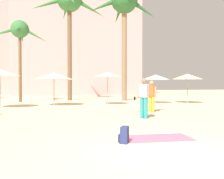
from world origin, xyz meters
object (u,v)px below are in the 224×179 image
Objects in this scene: palm_tree_far_left at (69,5)px; cafe_umbrella_4 at (108,75)px; palm_tree_left at (20,33)px; cafe_umbrella_5 at (156,77)px; cafe_umbrella_2 at (54,76)px; beach_towel at (158,138)px; cafe_umbrella_0 at (187,77)px; person_far_right at (144,96)px; palm_tree_center at (124,6)px; person_mid_right at (151,95)px; cafe_umbrella_3 at (0,73)px; backpack at (124,135)px.

cafe_umbrella_4 is (2.16, -6.14, -6.87)m from palm_tree_far_left.
cafe_umbrella_5 is at bearing -24.96° from palm_tree_left.
cafe_umbrella_2 is 1.50× the size of beach_towel.
cafe_umbrella_0 is 0.88× the size of cafe_umbrella_2.
palm_tree_left reaches higher than person_far_right.
palm_tree_center is 18.63m from beach_towel.
cafe_umbrella_2 reaches higher than beach_towel.
palm_tree_center is 4.07× the size of person_mid_right.
cafe_umbrella_0 is at bearing 0.67° from cafe_umbrella_3.
cafe_umbrella_5 is (3.98, 0.08, -0.16)m from cafe_umbrella_4.
cafe_umbrella_3 is at bearing -166.66° from cafe_umbrella_2.
palm_tree_far_left is 1.01× the size of palm_tree_center.
palm_tree_center reaches higher than person_far_right.
cafe_umbrella_5 is (1.14, -4.35, -6.88)m from palm_tree_center.
cafe_umbrella_4 is at bearing -37.26° from palm_tree_left.
cafe_umbrella_0 is at bearing -22.54° from palm_tree_left.
palm_tree_left is 3.09× the size of cafe_umbrella_5.
cafe_umbrella_5 is at bearing 168.34° from cafe_umbrella_0.
palm_tree_center is at bearing 74.35° from beach_towel.
palm_tree_left is 6.73m from cafe_umbrella_3.
backpack is at bearing -119.65° from cafe_umbrella_5.
cafe_umbrella_0 reaches higher than cafe_umbrella_5.
cafe_umbrella_2 is at bearing 104.64° from person_mid_right.
palm_tree_center is 4.44× the size of cafe_umbrella_4.
backpack is at bearing -166.01° from beach_towel.
beach_towel is (2.31, -11.50, -2.10)m from cafe_umbrella_2.
palm_tree_far_left is 12.92m from cafe_umbrella_0.
palm_tree_left is 2.60× the size of cafe_umbrella_2.
cafe_umbrella_4 is at bearing 82.07° from beach_towel.
person_far_right is (-4.35, -7.65, -1.12)m from cafe_umbrella_5.
person_mid_right is at bearing -53.64° from palm_tree_left.
palm_tree_far_left is 5.52m from palm_tree_left.
palm_tree_far_left is 11.12m from cafe_umbrella_5.
palm_tree_left is 2.87× the size of cafe_umbrella_3.
cafe_umbrella_5 is 5.46× the size of backpack.
beach_towel is at bearing -126.66° from cafe_umbrella_0.
person_mid_right is 1.50× the size of person_far_right.
cafe_umbrella_3 is 5.88× the size of backpack.
beach_towel is 4.33× the size of backpack.
person_mid_right is at bearing -100.58° from palm_tree_center.
backpack is (1.22, -11.77, -1.91)m from cafe_umbrella_2.
backpack is at bearing -108.94° from palm_tree_center.
person_mid_right reaches higher than beach_towel.
cafe_umbrella_4 reaches higher than beach_towel.
palm_tree_center is 8.22m from cafe_umbrella_5.
cafe_umbrella_3 reaches higher than cafe_umbrella_0.
palm_tree_far_left is 5.28m from palm_tree_center.
cafe_umbrella_0 is 10.41m from cafe_umbrella_2.
palm_tree_left is at bearing 157.46° from cafe_umbrella_0.
cafe_umbrella_2 is (-1.72, -5.94, -7.02)m from palm_tree_far_left.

